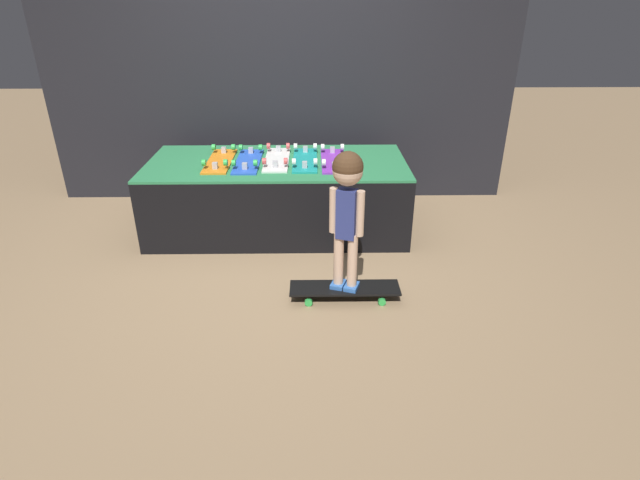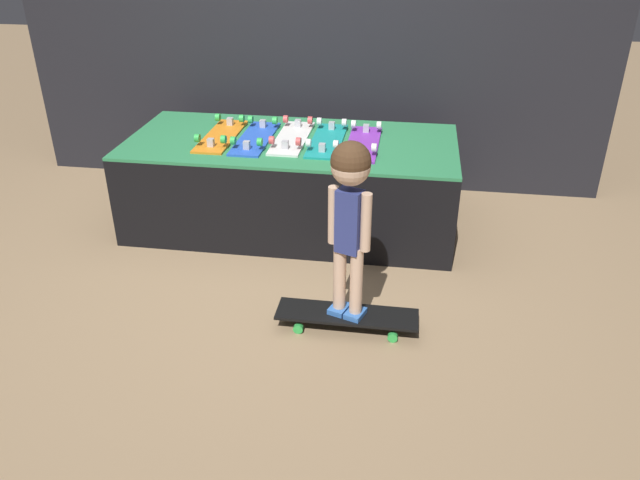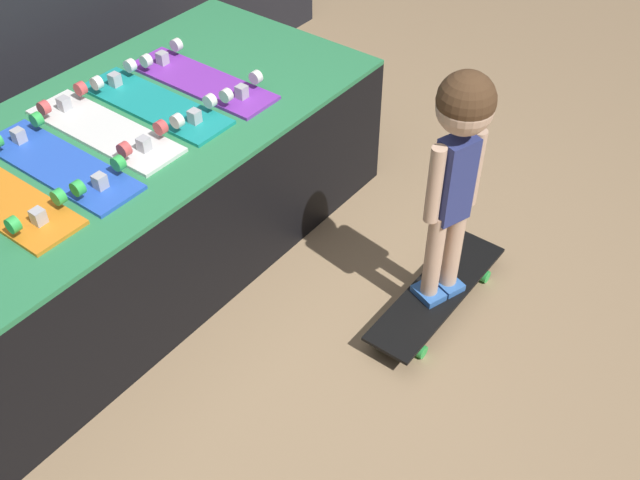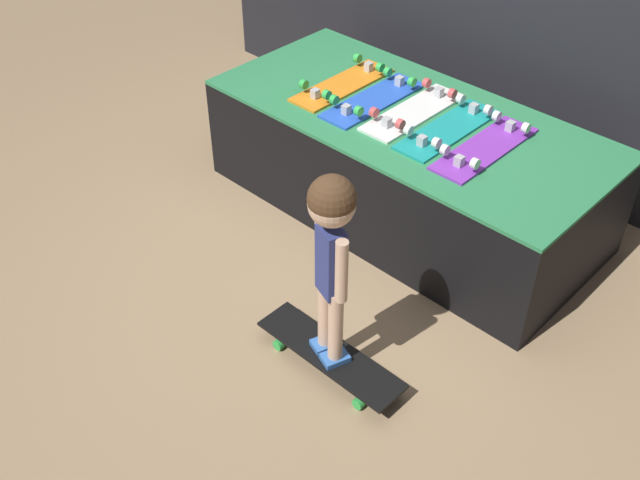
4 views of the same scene
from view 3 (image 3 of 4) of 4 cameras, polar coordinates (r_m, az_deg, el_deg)
ground_plane at (r=2.97m, az=-6.17°, el=-5.90°), size 16.00×16.00×0.00m
display_rack at (r=3.11m, az=-14.77°, el=3.07°), size 2.19×1.01×0.62m
skateboard_blue_on_rack at (r=2.80m, az=-19.25°, el=5.57°), size 0.20×0.68×0.09m
skateboard_white_on_rack at (r=2.94m, az=-16.16°, el=8.18°), size 0.20×0.68×0.09m
skateboard_teal_on_rack at (r=3.04m, az=-12.52°, el=10.20°), size 0.20×0.68×0.09m
skateboard_purple_on_rack at (r=3.16m, az=-9.03°, el=12.00°), size 0.20×0.68×0.09m
skateboard_on_floor at (r=2.98m, az=8.91°, el=-4.05°), size 0.75×0.20×0.09m
child at (r=2.53m, az=10.53°, el=6.76°), size 0.22×0.19×0.96m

